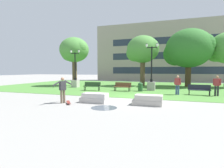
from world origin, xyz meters
TOP-DOWN VIEW (x-y plane):
  - ground_plane at (0.00, 0.00)m, footprint 140.00×140.00m
  - grass_lawn at (0.00, 10.00)m, footprint 40.00×20.00m
  - concrete_block_center at (-2.12, -2.40)m, footprint 1.82×0.90m
  - concrete_block_left at (1.41, -2.17)m, footprint 1.81×0.90m
  - person_skateboarder at (-4.02, -3.28)m, footprint 0.53×1.50m
  - skateboard at (-3.52, -3.40)m, footprint 0.77×0.93m
  - puddle at (-0.90, -3.80)m, footprint 1.52×1.52m
  - park_bench_near_left at (-1.98, 4.37)m, footprint 1.86×0.78m
  - park_bench_far_left at (5.13, 3.65)m, footprint 1.83×0.65m
  - park_bench_far_right at (-5.21, 3.88)m, footprint 1.84×0.67m
  - lamp_post_center at (-8.86, 6.65)m, footprint 1.32×0.80m
  - lamp_post_left at (0.77, 6.14)m, footprint 1.32×0.80m
  - tree_far_left at (-1.03, 11.43)m, footprint 4.62×4.40m
  - tree_near_left at (-10.20, 8.70)m, footprint 4.26×4.06m
  - tree_near_right at (4.87, 11.92)m, footprint 6.19×5.90m
  - trash_bin at (-0.19, 4.84)m, footprint 0.49×0.49m
  - person_bystander_near_lawn at (6.44, 3.51)m, footprint 0.59×0.41m
  - person_bystander_far_lawn at (3.34, 3.31)m, footprint 0.63×0.52m
  - building_facade_distant at (1.92, 24.50)m, footprint 30.20×1.03m

SIDE VIEW (x-z plane):
  - ground_plane at x=0.00m, z-range 0.00..0.00m
  - puddle at x=-0.90m, z-range 0.00..0.01m
  - grass_lawn at x=0.00m, z-range 0.00..0.02m
  - skateboard at x=-3.52m, z-range 0.02..0.15m
  - concrete_block_center at x=-2.12m, z-range -0.01..0.63m
  - concrete_block_left at x=1.41m, z-range -0.01..0.63m
  - trash_bin at x=-0.19m, z-range 0.02..0.98m
  - park_bench_near_left at x=-1.98m, z-range 0.09..0.99m
  - park_bench_far_left at x=5.13m, z-range 0.09..0.99m
  - park_bench_far_right at x=-5.21m, z-range 0.09..0.99m
  - person_skateboarder at x=-4.02m, z-range 0.12..1.83m
  - person_bystander_near_lawn at x=6.44m, z-range 0.13..1.84m
  - person_bystander_far_lawn at x=3.34m, z-range 0.13..1.84m
  - lamp_post_center at x=-8.86m, z-range -1.41..3.41m
  - lamp_post_left at x=0.77m, z-range -1.49..3.60m
  - tree_near_left at x=-10.20m, z-range 1.58..8.34m
  - tree_near_right at x=4.87m, z-range 1.20..8.73m
  - tree_far_left at x=-1.03m, z-range 1.53..8.48m
  - building_facade_distant at x=1.92m, z-range -0.01..12.11m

